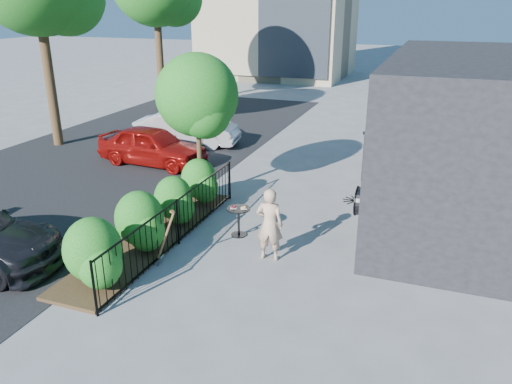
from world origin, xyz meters
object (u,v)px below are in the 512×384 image
at_px(woman, 270,224).
at_px(car_red, 153,146).
at_px(patio_tree, 199,101).
at_px(cafe_table, 239,217).
at_px(shovel, 165,241).
at_px(car_silver, 187,128).

distance_m(woman, car_red, 7.74).
relative_size(patio_tree, cafe_table, 5.30).
relative_size(woman, shovel, 1.21).
height_order(patio_tree, cafe_table, patio_tree).
bearing_deg(car_silver, woman, -150.61).
bearing_deg(patio_tree, car_silver, 121.38).
bearing_deg(car_red, car_silver, 5.35).
xyz_separation_m(patio_tree, shovel, (0.98, -3.76, -2.18)).
relative_size(car_red, car_silver, 0.96).
distance_m(woman, shovel, 2.20).
xyz_separation_m(shovel, car_red, (-3.96, 6.08, 0.07)).
xyz_separation_m(woman, shovel, (-1.92, -1.05, -0.22)).
bearing_deg(cafe_table, car_red, 139.05).
distance_m(patio_tree, cafe_table, 3.49).
bearing_deg(woman, car_silver, -57.64).
bearing_deg(car_red, patio_tree, -123.72).
height_order(woman, car_silver, woman).
bearing_deg(shovel, cafe_table, 65.15).
height_order(cafe_table, shovel, shovel).
distance_m(cafe_table, shovel, 2.09).
xyz_separation_m(car_red, car_silver, (-0.05, 2.64, 0.00)).
bearing_deg(cafe_table, shovel, -114.85).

